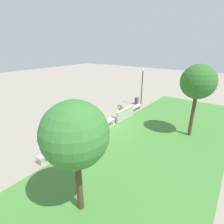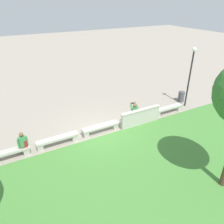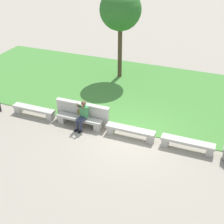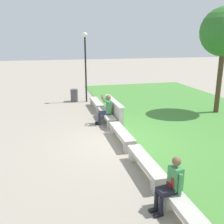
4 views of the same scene
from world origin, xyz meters
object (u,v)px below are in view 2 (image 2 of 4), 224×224
object	(u,v)px
bench_near	(137,118)
backpack	(24,144)
person_photographer	(134,112)
trash_bin	(181,97)
bench_mid	(101,128)
person_distant	(22,142)
bench_main	(168,109)
bench_far	(57,140)
bench_end	(6,154)
lamp_post	(191,69)

from	to	relation	value
bench_near	backpack	distance (m)	6.47
person_photographer	bench_near	bearing A→B (deg)	160.51
bench_near	trash_bin	world-z (taller)	trash_bin
trash_bin	bench_mid	bearing A→B (deg)	7.94
bench_mid	person_distant	distance (m)	4.09
trash_bin	person_distant	bearing A→B (deg)	4.69
person_photographer	bench_main	bearing A→B (deg)	178.36
bench_far	bench_end	xyz separation A→B (m)	(2.44, 0.00, 0.00)
bench_near	person_distant	world-z (taller)	person_distant
bench_main	trash_bin	bearing A→B (deg)	-154.89
bench_main	bench_mid	bearing A→B (deg)	0.00
bench_end	backpack	world-z (taller)	backpack
lamp_post	bench_far	bearing A→B (deg)	1.70
bench_near	bench_mid	bearing A→B (deg)	0.00
bench_end	person_photographer	xyz separation A→B (m)	(-7.12, -0.08, 0.43)
lamp_post	bench_end	bearing A→B (deg)	1.34
person_photographer	trash_bin	distance (m)	4.83
person_distant	bench_main	bearing A→B (deg)	179.58
bench_end	backpack	xyz separation A→B (m)	(-0.87, 0.03, 0.32)
lamp_post	trash_bin	bearing A→B (deg)	-112.03
bench_main	bench_near	size ratio (longest dim) A/B	1.00
bench_end	lamp_post	bearing A→B (deg)	-178.66
person_distant	lamp_post	xyz separation A→B (m)	(-10.75, -0.21, 1.95)
person_photographer	trash_bin	xyz separation A→B (m)	(-4.73, -0.89, -0.36)
bench_end	lamp_post	distance (m)	11.79
bench_mid	bench_far	world-z (taller)	same
bench_near	lamp_post	xyz separation A→B (m)	(-4.23, -0.27, 2.32)
person_photographer	backpack	xyz separation A→B (m)	(6.25, 0.10, -0.11)
trash_bin	lamp_post	size ratio (longest dim) A/B	0.19
person_photographer	lamp_post	bearing A→B (deg)	-177.50
lamp_post	bench_near	bearing A→B (deg)	3.66
bench_end	lamp_post	xyz separation A→B (m)	(-11.56, -0.27, 2.32)
bench_end	trash_bin	size ratio (longest dim) A/B	2.89
person_distant	trash_bin	bearing A→B (deg)	-175.31
bench_end	person_photographer	bearing A→B (deg)	-179.39
person_distant	lamp_post	world-z (taller)	lamp_post
bench_main	backpack	world-z (taller)	backpack
bench_main	person_photographer	xyz separation A→B (m)	(2.66, -0.08, 0.43)
bench_end	person_photographer	distance (m)	7.13
backpack	person_distant	bearing A→B (deg)	-60.74
bench_main	person_photographer	world-z (taller)	person_photographer
lamp_post	bench_main	bearing A→B (deg)	8.60
bench_near	lamp_post	world-z (taller)	lamp_post
bench_near	person_distant	size ratio (longest dim) A/B	1.72
person_photographer	person_distant	bearing A→B (deg)	0.10
bench_mid	person_photographer	bearing A→B (deg)	-178.04
lamp_post	person_distant	bearing A→B (deg)	1.09
bench_main	bench_far	size ratio (longest dim) A/B	1.00
bench_far	bench_mid	bearing A→B (deg)	180.00
bench_near	trash_bin	size ratio (longest dim) A/B	2.89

